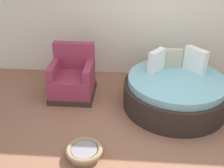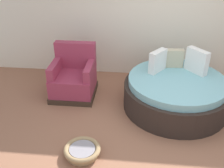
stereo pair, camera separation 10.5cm
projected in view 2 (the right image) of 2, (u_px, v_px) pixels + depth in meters
name	position (u px, v px, depth m)	size (l,w,h in m)	color
ground_plane	(162.00, 139.00, 3.98)	(8.00, 8.00, 0.02)	#936047
back_wall	(162.00, 8.00, 5.15)	(8.00, 0.12, 2.83)	silver
round_daybed	(176.00, 92.00, 4.58)	(1.78, 1.78, 0.98)	#2D231E
red_armchair	(74.00, 78.00, 4.94)	(0.80, 0.80, 0.94)	#38281E
pet_basket	(82.00, 151.00, 3.65)	(0.51, 0.51, 0.13)	#9E7F56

